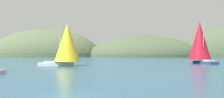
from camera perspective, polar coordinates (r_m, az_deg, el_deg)
The scene contains 5 objects.
ground_plane at distance 20.85m, azimuth -9.34°, elevation -9.99°, with size 360.00×360.00×0.00m, color navy.
headland_center at distance 154.75m, azimuth 6.84°, elevation -1.65°, with size 66.34×44.00×24.34m, color #425138.
headland_left at distance 166.28m, azimuth -14.32°, elevation -1.55°, with size 68.67×44.00×33.20m, color #4C5B3D.
sailboat_crimson_sail at distance 75.89m, azimuth 18.47°, elevation 1.54°, with size 7.59×10.64×12.01m.
sailboat_yellow_sail at distance 61.56m, azimuth -9.79°, elevation 1.17°, with size 10.14×7.02×10.60m.
Camera 1 is at (5.83, -19.71, 3.49)m, focal length 42.28 mm.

